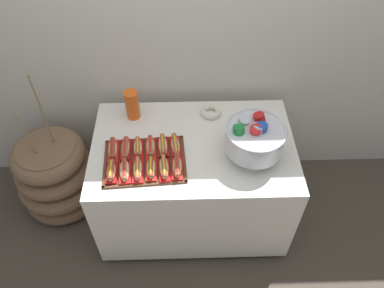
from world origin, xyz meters
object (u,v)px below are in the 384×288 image
Objects in this scene: hot_dog_6 at (113,150)px; hot_dog_3 at (151,169)px; hot_dog_7 at (125,149)px; hot_dog_10 at (163,146)px; donut at (211,112)px; buffet_table at (193,180)px; hot_dog_5 at (177,167)px; hot_dog_2 at (138,169)px; cup_stack at (132,105)px; hot_dog_8 at (138,148)px; hot_dog_4 at (164,168)px; serving_tray at (145,161)px; hot_dog_11 at (175,146)px; floor_vase at (57,175)px; punch_bowl at (254,137)px; hot_dog_1 at (125,171)px; hot_dog_9 at (151,147)px; hot_dog_0 at (111,171)px.

hot_dog_3 is at bearing -32.73° from hot_dog_6.
hot_dog_10 reaches higher than hot_dog_7.
hot_dog_7 reaches higher than donut.
hot_dog_7 is at bearing -172.78° from buffet_table.
buffet_table is at bearing 39.85° from hot_dog_3.
buffet_table is 0.46m from hot_dog_5.
buffet_table is at bearing 6.65° from hot_dog_6.
hot_dog_2 reaches higher than hot_dog_7.
hot_dog_7 is at bearing -94.21° from cup_stack.
hot_dog_2 is at bearing -86.48° from hot_dog_8.
hot_dog_4 reaches higher than hot_dog_8.
hot_dog_7 is 0.33m from cup_stack.
buffet_table is 0.55m from hot_dog_2.
hot_dog_8 reaches higher than serving_tray.
hot_dog_4 is at bearing -110.92° from hot_dog_11.
hot_dog_3 is 1.17× the size of donut.
punch_bowl is at bearing -10.42° from floor_vase.
hot_dog_11 is at bearing -12.05° from floor_vase.
hot_dog_1 is at bearing -136.72° from donut.
hot_dog_5 is at bearing -62.03° from hot_dog_10.
cup_stack reaches higher than donut.
hot_dog_1 is 0.23m from hot_dog_4.
serving_tray is 0.14m from hot_dog_10.
donut is at bearing 45.52° from hot_dog_10.
hot_dog_7 reaches higher than buffet_table.
hot_dog_11 is at bearing 93.52° from hot_dog_5.
floor_vase reaches higher than hot_dog_10.
buffet_table is 6.19× the size of cup_stack.
hot_dog_5 is 0.94× the size of hot_dog_6.
hot_dog_11 is 0.41m from cup_stack.
punch_bowl reaches higher than hot_dog_9.
hot_dog_3 is 0.87× the size of hot_dog_4.
hot_dog_0 is at bearing -152.73° from serving_tray.
hot_dog_10 is (0.15, 0.01, 0.00)m from hot_dog_8.
hot_dog_4 is at bearing 3.52° from hot_dog_0.
hot_dog_1 is at bearing -91.57° from cup_stack.
hot_dog_6 is (-0.23, 0.15, -0.00)m from hot_dog_3.
hot_dog_3 is at bearing -176.48° from hot_dog_4.
hot_dog_9 is (-0.16, 0.16, -0.00)m from hot_dog_5.
hot_dog_4 is 0.54m from punch_bowl.
hot_dog_5 is at bearing -21.55° from floor_vase.
donut is (0.51, 0.01, -0.08)m from cup_stack.
hot_dog_4 is 1.05× the size of hot_dog_11.
hot_dog_11 is at bearing 27.27° from serving_tray.
hot_dog_6 is at bearing 117.97° from hot_dog_1.
punch_bowl is (0.35, -0.09, 0.52)m from buffet_table.
hot_dog_6 is 0.89× the size of cup_stack.
buffet_table is 0.66m from hot_dog_0.
hot_dog_6 is (-0.19, 0.07, 0.03)m from serving_tray.
hot_dog_8 is at bearing 3.52° from hot_dog_6.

